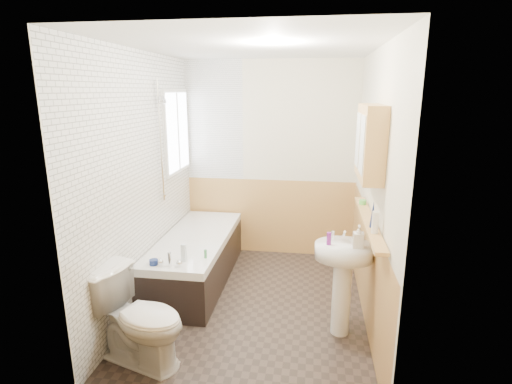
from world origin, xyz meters
TOP-DOWN VIEW (x-y plane):
  - floor at (0.00, 0.00)m, footprint 2.80×2.80m
  - ceiling at (0.00, 0.00)m, footprint 2.80×2.80m
  - wall_back at (0.00, 1.41)m, footprint 2.20×0.02m
  - wall_front at (0.00, -1.41)m, footprint 2.20×0.02m
  - wall_left at (-1.11, 0.00)m, footprint 0.02×2.80m
  - wall_right at (1.11, 0.00)m, footprint 0.02×2.80m
  - wainscot_right at (1.09, 0.00)m, footprint 0.01×2.80m
  - wainscot_front at (0.00, -1.39)m, footprint 2.20×0.01m
  - wainscot_back at (0.00, 1.39)m, footprint 2.20×0.01m
  - tile_cladding_left at (-1.09, 0.00)m, footprint 0.01×2.80m
  - tile_return_back at (-0.73, 1.39)m, footprint 0.75×0.01m
  - window at (-1.06, 0.95)m, footprint 0.03×0.79m
  - bathtub at (-0.73, 0.44)m, footprint 0.70×1.83m
  - shower_riser at (-1.04, 0.37)m, footprint 0.11×0.09m
  - toilet at (-0.76, -1.00)m, footprint 0.88×0.65m
  - sink at (0.84, -0.37)m, footprint 0.50×0.40m
  - pine_shelf at (1.04, -0.27)m, footprint 0.10×1.48m
  - medicine_cabinet at (1.01, -0.24)m, footprint 0.17×0.68m
  - foam_can at (1.04, -0.62)m, footprint 0.07×0.07m
  - green_bottle at (1.04, -0.48)m, footprint 0.04×0.04m
  - black_jar at (1.04, 0.20)m, footprint 0.07×0.07m
  - soap_bottle at (0.95, -0.43)m, footprint 0.10×0.20m
  - clear_bottle at (0.71, -0.40)m, footprint 0.05×0.05m
  - blue_gel at (-0.64, -0.24)m, footprint 0.05×0.04m
  - cream_jar at (-0.90, -0.36)m, footprint 0.09×0.09m
  - orange_bottle at (-0.46, -0.14)m, footprint 0.04×0.04m

SIDE VIEW (x-z plane):
  - floor at x=0.00m, z-range 0.00..0.00m
  - bathtub at x=-0.73m, z-range -0.06..0.62m
  - toilet at x=-0.76m, z-range 0.00..0.77m
  - wainscot_right at x=1.09m, z-range 0.00..1.00m
  - wainscot_front at x=0.00m, z-range 0.00..1.00m
  - wainscot_back at x=0.00m, z-range 0.00..1.00m
  - cream_jar at x=-0.90m, z-range 0.54..0.59m
  - orange_bottle at x=-0.46m, z-range 0.54..0.63m
  - sink at x=0.84m, z-range 0.13..1.09m
  - blue_gel at x=-0.64m, z-range 0.54..0.71m
  - soap_bottle at x=0.95m, z-range 0.85..0.94m
  - clear_bottle at x=0.71m, z-range 0.85..0.96m
  - pine_shelf at x=1.04m, z-range 1.02..1.05m
  - black_jar at x=1.04m, z-range 1.05..1.10m
  - foam_can at x=1.04m, z-range 1.05..1.23m
  - green_bottle at x=1.04m, z-range 1.05..1.28m
  - wall_back at x=0.00m, z-range 0.00..2.50m
  - wall_front at x=0.00m, z-range 0.00..2.50m
  - wall_left at x=-1.11m, z-range 0.00..2.50m
  - wall_right at x=1.11m, z-range 0.00..2.50m
  - tile_cladding_left at x=-1.09m, z-range 0.00..2.50m
  - window at x=-1.06m, z-range 1.15..2.15m
  - medicine_cabinet at x=1.01m, z-range 1.40..2.02m
  - shower_riser at x=-1.04m, z-range 1.07..2.35m
  - tile_return_back at x=-0.73m, z-range 1.00..2.50m
  - ceiling at x=0.00m, z-range 2.50..2.50m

